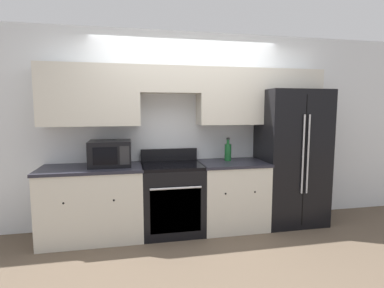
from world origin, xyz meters
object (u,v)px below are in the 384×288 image
object	(u,v)px
oven_range	(172,198)
microwave	(110,153)
bottle	(228,152)
refrigerator	(289,157)

from	to	relation	value
oven_range	microwave	bearing A→B (deg)	177.11
microwave	bottle	distance (m)	1.53
microwave	bottle	size ratio (longest dim) A/B	1.60
microwave	bottle	world-z (taller)	bottle
refrigerator	microwave	xyz separation A→B (m)	(-2.41, -0.03, 0.12)
microwave	refrigerator	bearing A→B (deg)	0.60
oven_range	bottle	distance (m)	0.96
refrigerator	microwave	bearing A→B (deg)	-179.40
bottle	oven_range	bearing A→B (deg)	-172.41
refrigerator	microwave	distance (m)	2.41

